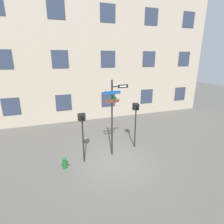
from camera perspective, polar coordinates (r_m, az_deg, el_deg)
The scene contains 6 objects.
ground_plane at distance 9.88m, azimuth 0.53°, elevation -16.08°, with size 60.00×60.00×0.00m, color #595651.
building_facade at distance 15.67m, azimuth -9.32°, elevation 23.17°, with size 24.00×0.63×14.21m.
street_sign_pole at distance 9.54m, azimuth 0.42°, elevation 0.10°, with size 1.35×1.02×4.35m.
pedestrian_signal_left at distance 9.11m, azimuth -9.65°, elevation -4.29°, with size 0.39×0.40×2.74m.
pedestrian_signal_right at distance 10.62m, azimuth 7.80°, elevation -0.63°, with size 0.35×0.40×2.85m.
fire_hydrant at distance 9.59m, azimuth -15.21°, elevation -15.78°, with size 0.39×0.23×0.62m.
Camera 1 is at (-2.73, -7.79, 5.42)m, focal length 28.00 mm.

